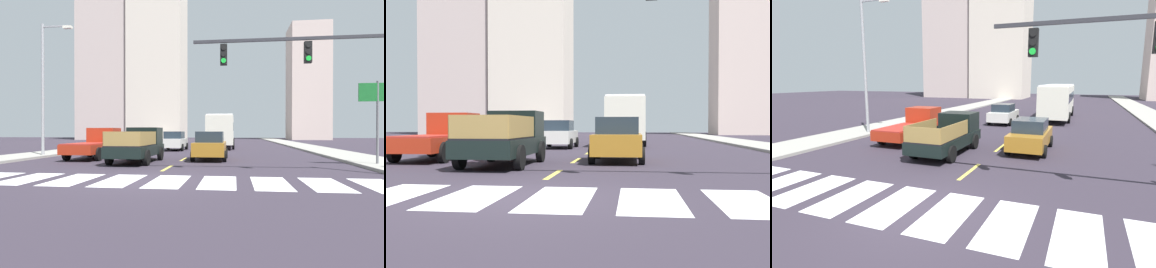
% 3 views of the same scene
% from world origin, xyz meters
% --- Properties ---
extents(ground_plane, '(160.00, 160.00, 0.00)m').
position_xyz_m(ground_plane, '(0.00, 0.00, 0.00)').
color(ground_plane, '#2F2834').
extents(sidewalk_left, '(3.16, 110.00, 0.15)m').
position_xyz_m(sidewalk_left, '(-10.71, 18.00, 0.07)').
color(sidewalk_left, gray).
rests_on(sidewalk_left, ground).
extents(crosswalk_stripe_1, '(1.20, 2.99, 0.01)m').
position_xyz_m(crosswalk_stripe_1, '(-6.04, 0.00, 0.00)').
color(crosswalk_stripe_1, silver).
rests_on(crosswalk_stripe_1, ground).
extents(crosswalk_stripe_2, '(1.20, 2.99, 0.01)m').
position_xyz_m(crosswalk_stripe_2, '(-4.32, 0.00, 0.00)').
color(crosswalk_stripe_2, silver).
rests_on(crosswalk_stripe_2, ground).
extents(crosswalk_stripe_3, '(1.20, 2.99, 0.01)m').
position_xyz_m(crosswalk_stripe_3, '(-2.59, 0.00, 0.00)').
color(crosswalk_stripe_3, silver).
rests_on(crosswalk_stripe_3, ground).
extents(crosswalk_stripe_4, '(1.20, 2.99, 0.01)m').
position_xyz_m(crosswalk_stripe_4, '(-0.86, 0.00, 0.00)').
color(crosswalk_stripe_4, silver).
rests_on(crosswalk_stripe_4, ground).
extents(crosswalk_stripe_5, '(1.20, 2.99, 0.01)m').
position_xyz_m(crosswalk_stripe_5, '(0.86, 0.00, 0.00)').
color(crosswalk_stripe_5, silver).
rests_on(crosswalk_stripe_5, ground).
extents(crosswalk_stripe_6, '(1.20, 2.99, 0.01)m').
position_xyz_m(crosswalk_stripe_6, '(2.59, 0.00, 0.00)').
color(crosswalk_stripe_6, silver).
rests_on(crosswalk_stripe_6, ground).
extents(crosswalk_stripe_7, '(1.20, 2.99, 0.01)m').
position_xyz_m(crosswalk_stripe_7, '(4.32, 0.00, 0.00)').
color(crosswalk_stripe_7, silver).
rests_on(crosswalk_stripe_7, ground).
extents(lane_dash_0, '(0.16, 2.40, 0.01)m').
position_xyz_m(lane_dash_0, '(0.00, 4.00, 0.00)').
color(lane_dash_0, '#D7C44B').
rests_on(lane_dash_0, ground).
extents(lane_dash_1, '(0.16, 2.40, 0.01)m').
position_xyz_m(lane_dash_1, '(0.00, 9.00, 0.00)').
color(lane_dash_1, '#D7C44B').
rests_on(lane_dash_1, ground).
extents(lane_dash_2, '(0.16, 2.40, 0.01)m').
position_xyz_m(lane_dash_2, '(0.00, 14.00, 0.00)').
color(lane_dash_2, '#D7C44B').
rests_on(lane_dash_2, ground).
extents(lane_dash_3, '(0.16, 2.40, 0.01)m').
position_xyz_m(lane_dash_3, '(0.00, 19.00, 0.00)').
color(lane_dash_3, '#D7C44B').
rests_on(lane_dash_3, ground).
extents(lane_dash_4, '(0.16, 2.40, 0.01)m').
position_xyz_m(lane_dash_4, '(0.00, 24.00, 0.00)').
color(lane_dash_4, '#D7C44B').
rests_on(lane_dash_4, ground).
extents(lane_dash_5, '(0.16, 2.40, 0.01)m').
position_xyz_m(lane_dash_5, '(0.00, 29.00, 0.00)').
color(lane_dash_5, '#D7C44B').
rests_on(lane_dash_5, ground).
extents(lane_dash_6, '(0.16, 2.40, 0.01)m').
position_xyz_m(lane_dash_6, '(0.00, 34.00, 0.00)').
color(lane_dash_6, '#D7C44B').
rests_on(lane_dash_6, ground).
extents(lane_dash_7, '(0.16, 2.40, 0.01)m').
position_xyz_m(lane_dash_7, '(0.00, 39.00, 0.00)').
color(lane_dash_7, '#D7C44B').
rests_on(lane_dash_7, ground).
extents(pickup_stakebed, '(2.18, 5.20, 1.96)m').
position_xyz_m(pickup_stakebed, '(-2.24, 6.99, 0.94)').
color(pickup_stakebed, black).
rests_on(pickup_stakebed, ground).
extents(pickup_dark, '(2.18, 5.20, 1.96)m').
position_xyz_m(pickup_dark, '(-5.72, 9.21, 0.92)').
color(pickup_dark, '#A02613').
rests_on(pickup_dark, ground).
extents(city_bus, '(2.72, 10.80, 3.32)m').
position_xyz_m(city_bus, '(1.77, 23.63, 1.95)').
color(city_bus, beige).
rests_on(city_bus, ground).
extents(sedan_near_left, '(2.02, 4.40, 1.72)m').
position_xyz_m(sedan_near_left, '(-2.30, 18.47, 0.86)').
color(sedan_near_left, silver).
rests_on(sedan_near_left, ground).
extents(sedan_far, '(2.02, 4.40, 1.72)m').
position_xyz_m(sedan_far, '(1.67, 8.78, 0.86)').
color(sedan_far, '#9B671E').
rests_on(sedan_far, ground).
extents(streetlight_left, '(2.20, 0.28, 9.00)m').
position_xyz_m(streetlight_left, '(-9.60, 9.68, 4.97)').
color(streetlight_left, gray).
rests_on(streetlight_left, ground).
extents(block_mid_left, '(10.74, 9.98, 31.72)m').
position_xyz_m(block_mid_left, '(-24.14, 57.84, 15.86)').
color(block_mid_left, '#B9A59F').
rests_on(block_mid_left, ground).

